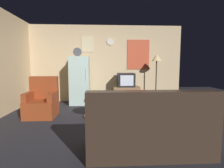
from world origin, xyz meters
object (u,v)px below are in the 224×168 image
coffee_table (99,108)px  mug_ceramic_tan (100,99)px  crt_tv (126,80)px  remote_control (95,98)px  mug_ceramic_white (97,99)px  couch (148,131)px  tv_stand (126,95)px  standing_lamp (157,61)px  armchair (42,102)px  fridge (80,80)px  wine_glass (97,96)px

coffee_table → mug_ceramic_tan: size_ratio=8.00×
crt_tv → remote_control: bearing=-125.3°
mug_ceramic_white → couch: bearing=-64.7°
couch → tv_stand: bearing=87.6°
crt_tv → coffee_table: bearing=-119.1°
mug_ceramic_tan → remote_control: (-0.13, 0.33, -0.03)m
tv_stand → standing_lamp: (0.96, -0.07, 1.09)m
coffee_table → standing_lamp: bearing=38.4°
armchair → remote_control: bearing=1.2°
armchair → coffee_table: bearing=-5.5°
standing_lamp → mug_ceramic_white: (-1.87, -1.59, -0.88)m
tv_stand → armchair: 2.64m
couch → mug_ceramic_tan: bearing=113.6°
fridge → mug_ceramic_white: (0.58, -1.61, -0.28)m
tv_stand → crt_tv: (-0.02, -0.00, 0.49)m
wine_glass → remote_control: size_ratio=1.00×
remote_control → crt_tv: bearing=52.6°
mug_ceramic_tan → wine_glass: bearing=104.2°
fridge → mug_ceramic_tan: fridge is taller
tv_stand → coffee_table: size_ratio=1.17×
remote_control → standing_lamp: bearing=31.4°
mug_ceramic_white → coffee_table: bearing=72.4°
fridge → armchair: (-0.75, -1.32, -0.42)m
mug_ceramic_tan → remote_control: size_ratio=0.60×
wine_glass → couch: bearing=-67.5°
crt_tv → mug_ceramic_white: crt_tv is taller
remote_control → couch: size_ratio=0.09×
crt_tv → remote_control: (-0.96, -1.35, -0.32)m
mug_ceramic_white → wine_glass: bearing=89.6°
mug_ceramic_tan → armchair: bearing=167.8°
wine_glass → remote_control: wine_glass is taller
mug_ceramic_white → couch: couch is taller
coffee_table → remote_control: bearing=125.8°
standing_lamp → fridge: bearing=179.7°
mug_ceramic_white → mug_ceramic_tan: bearing=-13.8°
wine_glass → standing_lamp: bearing=36.2°
crt_tv → remote_control: crt_tv is taller
tv_stand → remote_control: 1.68m
crt_tv → coffee_table: 1.82m
remote_control → couch: 2.12m
couch → wine_glass: bearing=112.5°
wine_glass → armchair: size_ratio=0.16×
crt_tv → armchair: 2.65m
wine_glass → remote_control: bearing=129.5°
standing_lamp → wine_glass: standing_lamp is taller
crt_tv → mug_ceramic_tan: (-0.83, -1.68, -0.29)m
wine_glass → fridge: bearing=113.0°
tv_stand → standing_lamp: 1.45m
coffee_table → mug_ceramic_white: size_ratio=8.00×
armchair → standing_lamp: bearing=22.2°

